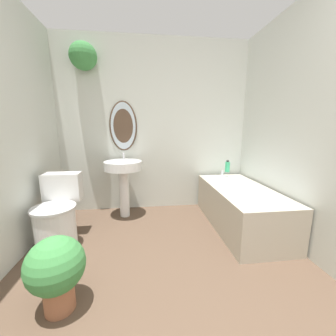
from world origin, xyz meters
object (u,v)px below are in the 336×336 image
pedestal_sink (123,174)px  bathtub (240,206)px  potted_plant (56,269)px  toilet (57,217)px  shampoo_bottle (227,167)px

pedestal_sink → bathtub: (1.42, -0.47, -0.34)m
bathtub → potted_plant: bathtub is taller
bathtub → potted_plant: 1.99m
pedestal_sink → bathtub: 1.54m
toilet → pedestal_sink: 0.93m
toilet → pedestal_sink: size_ratio=0.83×
toilet → shampoo_bottle: (2.08, 0.70, 0.34)m
pedestal_sink → toilet: bearing=-134.3°
pedestal_sink → shampoo_bottle: 1.47m
pedestal_sink → bathtub: size_ratio=0.61×
pedestal_sink → potted_plant: bearing=-101.9°
pedestal_sink → bathtub: bearing=-18.3°
shampoo_bottle → potted_plant: 2.37m
toilet → potted_plant: 0.88m
bathtub → potted_plant: bearing=-150.2°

